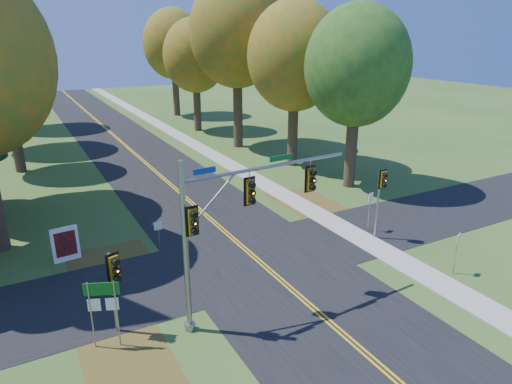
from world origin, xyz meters
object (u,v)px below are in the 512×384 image
info_kiosk (65,244)px  east_signal_pole (381,187)px  traffic_mast (230,216)px  route_sign_cluster (103,301)px

info_kiosk → east_signal_pole: bearing=-25.8°
traffic_mast → info_kiosk: traffic_mast is taller
traffic_mast → east_signal_pole: traffic_mast is taller
info_kiosk → traffic_mast: bearing=-63.4°
traffic_mast → east_signal_pole: bearing=11.2°
traffic_mast → east_signal_pole: 10.48m
traffic_mast → info_kiosk: 10.25m
east_signal_pole → info_kiosk: bearing=165.0°
traffic_mast → info_kiosk: bearing=119.2°
route_sign_cluster → info_kiosk: 7.76m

